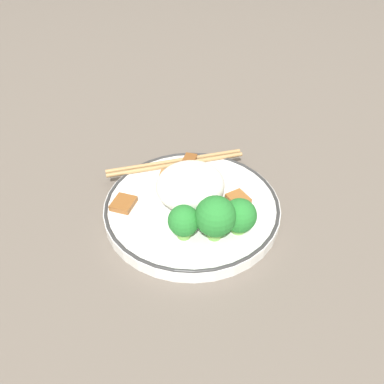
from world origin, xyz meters
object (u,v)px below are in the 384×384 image
(broccoli_back_left, at_px, (184,221))
(broccoli_back_right, at_px, (240,216))
(plate, at_px, (192,206))
(chopsticks, at_px, (176,163))
(broccoli_back_center, at_px, (213,218))

(broccoli_back_left, distance_m, broccoli_back_right, 0.07)
(broccoli_back_left, bearing_deg, plate, 56.84)
(plate, bearing_deg, broccoli_back_right, -65.63)
(broccoli_back_left, bearing_deg, chopsticks, 71.85)
(broccoli_back_left, distance_m, broccoli_back_center, 0.04)
(plate, distance_m, chopsticks, 0.10)
(broccoli_back_center, height_order, chopsticks, broccoli_back_center)
(chopsticks, bearing_deg, plate, -98.10)
(broccoli_back_center, distance_m, broccoli_back_right, 0.04)
(broccoli_back_left, relative_size, broccoli_back_right, 0.98)
(broccoli_back_right, bearing_deg, broccoli_back_left, 164.20)
(broccoli_back_center, bearing_deg, broccoli_back_right, -4.02)
(broccoli_back_center, bearing_deg, broccoli_back_left, 151.95)
(broccoli_back_center, height_order, broccoli_back_right, broccoli_back_center)
(broccoli_back_left, height_order, broccoli_back_center, broccoli_back_center)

